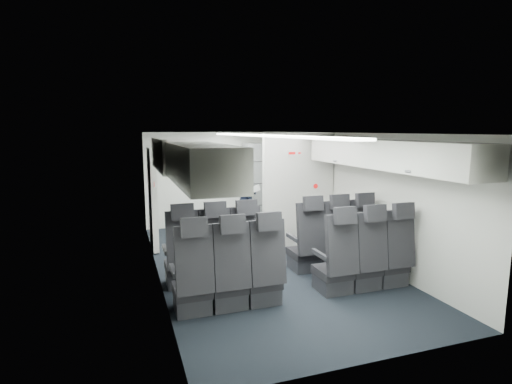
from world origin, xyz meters
TOP-DOWN VIEW (x-y plane):
  - cabin_shell at (0.00, 0.00)m, footprint 3.41×6.01m
  - seat_row_front at (-0.00, -0.53)m, footprint 3.33×0.56m
  - seat_row_mid at (-0.00, -1.43)m, footprint 3.33×0.56m
  - overhead_bin_left_rear at (-1.40, -2.00)m, footprint 0.53×1.80m
  - overhead_bin_left_front_open at (-1.44, -0.25)m, footprint 0.64×1.70m
  - overhead_bin_right_rear at (1.40, -2.00)m, footprint 0.53×1.80m
  - overhead_bin_right_front at (1.40, -0.25)m, footprint 0.53×1.70m
  - bulkhead_partition at (0.98, 0.80)m, footprint 1.40×0.15m
  - galley_unit at (0.95, 2.72)m, footprint 0.85×0.52m
  - boarding_door at (-1.64, 1.55)m, footprint 0.12×1.27m
  - flight_attendant at (0.23, 1.68)m, footprint 0.54×0.69m
  - carry_on_bag at (-1.45, -0.12)m, footprint 0.40×0.31m
  - papers at (0.42, 1.63)m, footprint 0.18×0.06m

SIDE VIEW (x-z plane):
  - seat_row_front at x=0.00m, z-range -0.21..1.02m
  - seat_row_mid at x=0.00m, z-range -0.21..1.02m
  - flight_attendant at x=0.23m, z-range 0.00..1.67m
  - galley_unit at x=0.95m, z-range 0.00..1.90m
  - boarding_door at x=-1.64m, z-range 0.02..1.88m
  - papers at x=0.42m, z-range 0.96..1.08m
  - bulkhead_partition at x=0.98m, z-range 0.01..2.14m
  - cabin_shell at x=0.00m, z-range 0.04..2.21m
  - overhead_bin_left_front_open at x=-1.44m, z-range 1.38..2.10m
  - carry_on_bag at x=-1.45m, z-range 1.67..1.90m
  - overhead_bin_right_front at x=1.40m, z-range 1.66..2.06m
  - overhead_bin_left_rear at x=-1.40m, z-range 1.66..2.06m
  - overhead_bin_right_rear at x=1.40m, z-range 1.66..2.06m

